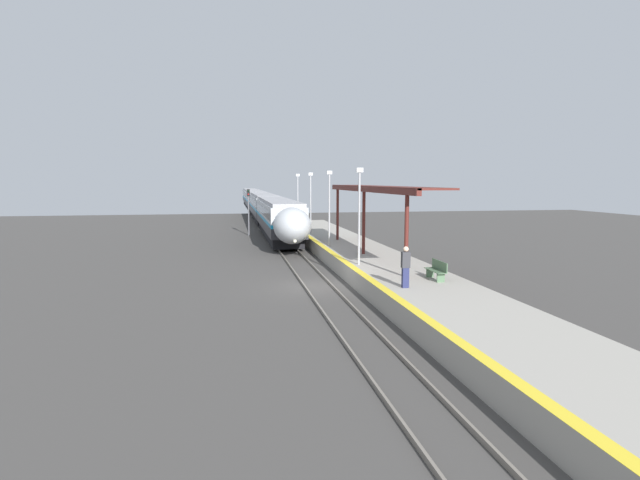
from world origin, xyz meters
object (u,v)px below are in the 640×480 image
person_waiting (406,266)px  lamppost_near (359,210)px  lamppost_far (311,199)px  train (260,203)px  platform_bench (437,270)px  railway_signal (249,207)px  lamppost_mid (329,203)px  lamppost_farthest (298,196)px

person_waiting → lamppost_near: (-0.45, 6.13, 2.08)m
lamppost_near → lamppost_far: (0.00, 16.52, 0.00)m
train → platform_bench: size_ratio=50.52×
person_waiting → platform_bench: bearing=34.2°
train → railway_signal: (-2.59, -25.17, 0.67)m
train → person_waiting: train is taller
lamppost_mid → railway_signal: bearing=107.2°
train → railway_signal: railway_signal is taller
railway_signal → lamppost_near: bearing=-78.4°
train → lamppost_near: size_ratio=15.95×
lamppost_farthest → lamppost_near: bearing=-90.0°
train → lamppost_near: (2.45, -49.74, 1.80)m
lamppost_far → train: bearing=94.2°
lamppost_mid → lamppost_far: (0.00, 8.26, 0.00)m
person_waiting → railway_signal: 31.20m
platform_bench → train: bearing=95.2°
platform_bench → lamppost_near: (-2.50, 4.74, 2.54)m
lamppost_mid → lamppost_near: bearing=-90.0°
train → lamppost_mid: lamppost_mid is taller
train → lamppost_far: bearing=-85.8°
lamppost_near → lamppost_mid: 8.26m
person_waiting → lamppost_farthest: bearing=90.8°
lamppost_near → lamppost_farthest: 24.78m
platform_bench → lamppost_far: bearing=96.7°
platform_bench → railway_signal: 30.30m
platform_bench → lamppost_far: 21.55m
lamppost_near → lamppost_mid: bearing=90.0°
train → person_waiting: (2.90, -55.87, -0.28)m
train → railway_signal: size_ratio=17.93×
lamppost_farthest → platform_bench: bearing=-85.2°
platform_bench → lamppost_farthest: bearing=94.8°
person_waiting → lamppost_mid: lamppost_mid is taller
platform_bench → lamppost_mid: (-2.50, 13.00, 2.54)m
railway_signal → train: bearing=84.1°
platform_bench → lamppost_near: 5.93m
lamppost_far → lamppost_farthest: 8.26m
train → lamppost_far: lamppost_far is taller
lamppost_near → lamppost_farthest: bearing=90.0°
train → lamppost_farthest: 25.15m
person_waiting → lamppost_far: (-0.45, 22.65, 2.08)m
train → lamppost_near: lamppost_near is taller
railway_signal → lamppost_far: lamppost_far is taller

